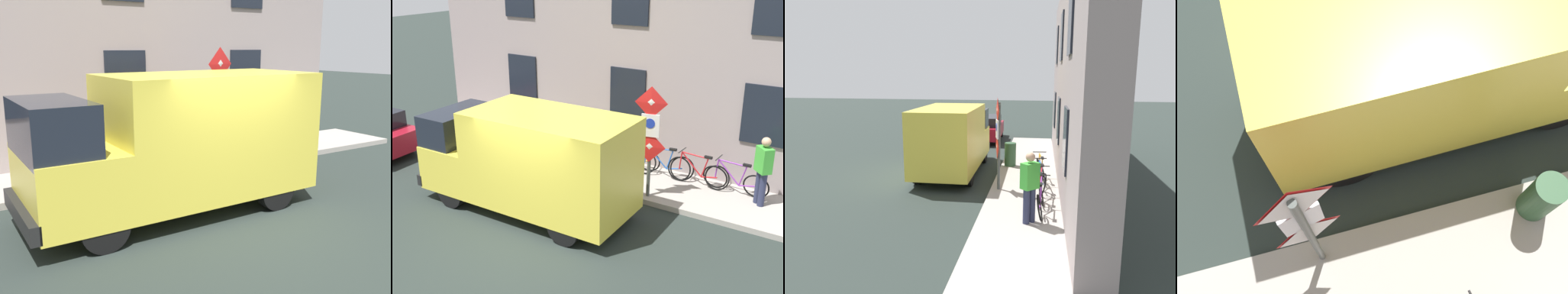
{
  "view_description": "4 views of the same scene",
  "coord_description": "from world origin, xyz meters",
  "views": [
    {
      "loc": [
        -5.78,
        4.32,
        2.96
      ],
      "look_at": [
        1.67,
        -0.22,
        0.97
      ],
      "focal_mm": 40.35,
      "sensor_mm": 36.0,
      "label": 1
    },
    {
      "loc": [
        -7.47,
        -6.36,
        5.72
      ],
      "look_at": [
        2.31,
        -0.18,
        1.35
      ],
      "focal_mm": 45.79,
      "sensor_mm": 36.0,
      "label": 2
    },
    {
      "loc": [
        4.13,
        -12.43,
        3.63
      ],
      "look_at": [
        1.96,
        0.56,
        1.02
      ],
      "focal_mm": 33.73,
      "sensor_mm": 36.0,
      "label": 3
    },
    {
      "loc": [
        4.13,
        -1.22,
        6.73
      ],
      "look_at": [
        2.03,
        -0.65,
        1.43
      ],
      "focal_mm": 43.78,
      "sensor_mm": 36.0,
      "label": 4
    }
  ],
  "objects": [
    {
      "name": "ground_plane",
      "position": [
        0.0,
        0.0,
        0.0
      ],
      "size": [
        80.0,
        80.0,
        0.0
      ],
      "primitive_type": "plane",
      "color": "#262F2B"
    },
    {
      "name": "sidewalk_slab",
      "position": [
        3.69,
        0.0,
        0.07
      ],
      "size": [
        2.08,
        15.81,
        0.14
      ],
      "primitive_type": "cube",
      "color": "#A19A92",
      "rests_on": "ground_plane"
    },
    {
      "name": "litter_bin",
      "position": [
        2.99,
        1.43,
        0.59
      ],
      "size": [
        0.44,
        0.44,
        0.9
      ],
      "primitive_type": "cylinder",
      "color": "#2D5133",
      "rests_on": "sidewalk_slab"
    },
    {
      "name": "delivery_van",
      "position": [
        0.95,
        0.58,
        1.33
      ],
      "size": [
        2.06,
        5.35,
        2.5
      ],
      "rotation": [
        0.0,
        0.0,
        1.58
      ],
      "color": "yellow",
      "rests_on": "ground_plane"
    },
    {
      "name": "sign_post_stacked",
      "position": [
        2.85,
        -1.61,
        1.83
      ],
      "size": [
        0.2,
        0.55,
        2.7
      ],
      "color": "#474C47",
      "rests_on": "sidewalk_slab"
    }
  ]
}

